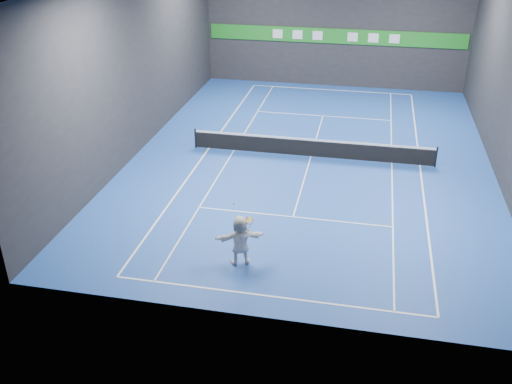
% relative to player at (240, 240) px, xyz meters
% --- Properties ---
extents(ground, '(26.00, 26.00, 0.00)m').
position_rel_player_xyz_m(ground, '(1.40, 10.15, -0.97)').
color(ground, '#1C449B').
rests_on(ground, ground).
extents(wall_back, '(18.00, 0.10, 9.00)m').
position_rel_player_xyz_m(wall_back, '(1.40, 23.15, 3.53)').
color(wall_back, '#232325').
rests_on(wall_back, ground).
extents(wall_front, '(18.00, 0.10, 9.00)m').
position_rel_player_xyz_m(wall_front, '(1.40, -2.85, 3.53)').
color(wall_front, '#232325').
rests_on(wall_front, ground).
extents(wall_left, '(0.10, 26.00, 9.00)m').
position_rel_player_xyz_m(wall_left, '(-7.60, 10.15, 3.53)').
color(wall_left, '#232325').
rests_on(wall_left, ground).
extents(baseline_near, '(10.98, 0.08, 0.01)m').
position_rel_player_xyz_m(baseline_near, '(1.40, -1.74, -0.96)').
color(baseline_near, white).
rests_on(baseline_near, ground).
extents(baseline_far, '(10.98, 0.08, 0.01)m').
position_rel_player_xyz_m(baseline_far, '(1.40, 22.04, -0.96)').
color(baseline_far, white).
rests_on(baseline_far, ground).
extents(sideline_doubles_left, '(0.08, 23.78, 0.01)m').
position_rel_player_xyz_m(sideline_doubles_left, '(-4.09, 10.15, -0.96)').
color(sideline_doubles_left, white).
rests_on(sideline_doubles_left, ground).
extents(sideline_doubles_right, '(0.08, 23.78, 0.01)m').
position_rel_player_xyz_m(sideline_doubles_right, '(6.89, 10.15, -0.96)').
color(sideline_doubles_right, white).
rests_on(sideline_doubles_right, ground).
extents(sideline_singles_left, '(0.06, 23.78, 0.01)m').
position_rel_player_xyz_m(sideline_singles_left, '(-2.71, 10.15, -0.96)').
color(sideline_singles_left, white).
rests_on(sideline_singles_left, ground).
extents(sideline_singles_right, '(0.06, 23.78, 0.01)m').
position_rel_player_xyz_m(sideline_singles_right, '(5.51, 10.15, -0.96)').
color(sideline_singles_right, white).
rests_on(sideline_singles_right, ground).
extents(service_line_near, '(8.23, 0.06, 0.01)m').
position_rel_player_xyz_m(service_line_near, '(1.40, 3.75, -0.96)').
color(service_line_near, white).
rests_on(service_line_near, ground).
extents(service_line_far, '(8.23, 0.06, 0.01)m').
position_rel_player_xyz_m(service_line_far, '(1.40, 16.55, -0.96)').
color(service_line_far, white).
rests_on(service_line_far, ground).
extents(center_service_line, '(0.06, 12.80, 0.01)m').
position_rel_player_xyz_m(center_service_line, '(1.40, 10.15, -0.96)').
color(center_service_line, white).
rests_on(center_service_line, ground).
extents(player, '(1.88, 1.22, 1.94)m').
position_rel_player_xyz_m(player, '(0.00, 0.00, 0.00)').
color(player, white).
rests_on(player, ground).
extents(tennis_ball, '(0.07, 0.07, 0.07)m').
position_rel_player_xyz_m(tennis_ball, '(-0.21, -0.00, 1.48)').
color(tennis_ball, '#D7EA27').
rests_on(tennis_ball, player).
extents(tennis_net, '(12.50, 0.10, 1.07)m').
position_rel_player_xyz_m(tennis_net, '(1.40, 10.15, -0.43)').
color(tennis_net, black).
rests_on(tennis_net, ground).
extents(sponsor_banner, '(17.64, 0.11, 1.00)m').
position_rel_player_xyz_m(sponsor_banner, '(1.40, 23.09, 2.53)').
color(sponsor_banner, '#1C8221').
rests_on(sponsor_banner, wall_back).
extents(tennis_racket, '(0.43, 0.38, 0.68)m').
position_rel_player_xyz_m(tennis_racket, '(0.33, 0.05, 0.77)').
color(tennis_racket, red).
rests_on(tennis_racket, player).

